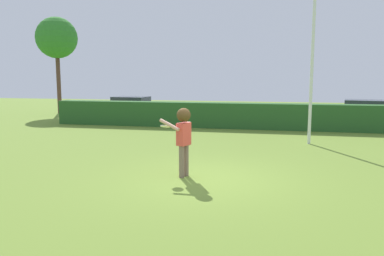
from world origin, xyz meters
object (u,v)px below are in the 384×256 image
object	(u,v)px
person	(183,132)
birch_tree	(57,38)
lamppost	(312,55)
frisbee	(165,126)
parked_car_green	(365,110)
parked_car_white	(131,105)

from	to	relation	value
person	birch_tree	bearing A→B (deg)	130.35
lamppost	frisbee	bearing A→B (deg)	-126.29
parked_car_green	person	bearing A→B (deg)	-117.81
frisbee	lamppost	distance (m)	7.29
person	parked_car_white	xyz separation A→B (m)	(-7.02, 14.27, -0.48)
lamppost	birch_tree	size ratio (longest dim) A/B	0.92
lamppost	parked_car_white	xyz separation A→B (m)	(-10.63, 8.50, -2.69)
parked_car_white	parked_car_green	bearing A→B (deg)	-1.61
person	birch_tree	size ratio (longest dim) A/B	0.27
person	lamppost	distance (m)	7.16
parked_car_white	frisbee	bearing A→B (deg)	-65.33
frisbee	parked_car_white	xyz separation A→B (m)	(-6.49, 14.13, -0.61)
person	lamppost	bearing A→B (deg)	57.98
person	lamppost	world-z (taller)	lamppost
parked_car_white	birch_tree	bearing A→B (deg)	174.63
person	lamppost	size ratio (longest dim) A/B	0.29
parked_car_green	frisbee	bearing A→B (deg)	-119.73
person	frisbee	distance (m)	0.56
birch_tree	parked_car_white	bearing A→B (deg)	-5.37
person	parked_car_white	world-z (taller)	person
frisbee	parked_car_green	distance (m)	15.82
parked_car_green	birch_tree	size ratio (longest dim) A/B	0.67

